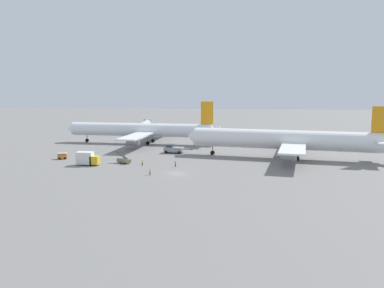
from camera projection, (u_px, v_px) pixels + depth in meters
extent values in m
plane|color=slate|center=(177.00, 174.00, 92.43)|extent=(600.00, 600.00, 0.00)
cylinder|color=white|center=(141.00, 130.00, 142.94)|extent=(52.84, 8.93, 4.81)
cone|color=white|center=(71.00, 128.00, 147.78)|extent=(3.14, 4.63, 4.43)
cone|color=white|center=(215.00, 131.00, 138.13)|extent=(3.89, 4.12, 3.85)
cube|color=white|center=(148.00, 132.00, 142.58)|extent=(10.14, 48.17, 0.44)
cube|color=white|center=(208.00, 130.00, 138.51)|extent=(4.21, 13.21, 0.28)
cube|color=orange|center=(207.00, 113.00, 137.73)|extent=(4.41, 0.70, 8.01)
cylinder|color=#999EA3|center=(155.00, 133.00, 156.05)|extent=(4.39, 2.92, 2.60)
cylinder|color=#999EA3|center=(133.00, 141.00, 129.96)|extent=(4.39, 2.92, 2.60)
cylinder|color=slate|center=(148.00, 140.00, 139.45)|extent=(0.28, 0.28, 2.24)
cylinder|color=black|center=(148.00, 143.00, 139.60)|extent=(1.34, 0.65, 1.30)
cylinder|color=slate|center=(153.00, 138.00, 146.07)|extent=(0.28, 0.28, 2.24)
cylinder|color=black|center=(153.00, 141.00, 146.23)|extent=(1.34, 0.65, 1.30)
cylinder|color=slate|center=(87.00, 137.00, 147.11)|extent=(0.28, 0.28, 2.24)
cylinder|color=black|center=(87.00, 140.00, 147.26)|extent=(1.34, 0.65, 1.30)
cylinder|color=white|center=(285.00, 140.00, 112.33)|extent=(53.31, 15.17, 5.56)
cone|color=white|center=(192.00, 136.00, 120.03)|extent=(3.69, 5.54, 5.11)
cube|color=white|center=(294.00, 143.00, 111.71)|extent=(14.00, 42.73, 0.44)
cube|color=white|center=(380.00, 141.00, 105.31)|extent=(5.52, 13.37, 0.28)
cube|color=orange|center=(381.00, 120.00, 104.58)|extent=(4.39, 1.16, 7.08)
cylinder|color=#999EA3|center=(292.00, 143.00, 123.49)|extent=(4.60, 3.32, 2.60)
cylinder|color=#999EA3|center=(289.00, 156.00, 100.99)|extent=(4.60, 3.32, 2.60)
cylinder|color=slate|center=(297.00, 155.00, 108.59)|extent=(0.28, 0.28, 2.25)
cylinder|color=black|center=(297.00, 159.00, 108.75)|extent=(1.38, 0.78, 1.30)
cylinder|color=slate|center=(298.00, 151.00, 115.06)|extent=(0.28, 0.28, 2.25)
cylinder|color=black|center=(298.00, 155.00, 115.22)|extent=(1.38, 0.78, 1.30)
cylinder|color=slate|center=(213.00, 149.00, 118.73)|extent=(0.28, 0.28, 2.25)
cylinder|color=black|center=(213.00, 153.00, 118.89)|extent=(1.38, 0.78, 1.30)
cube|color=gray|center=(174.00, 149.00, 122.07)|extent=(6.25, 3.79, 1.38)
cube|color=#333D47|center=(170.00, 146.00, 122.22)|extent=(2.44, 2.66, 0.90)
cylinder|color=#4C4C51|center=(188.00, 149.00, 120.96)|extent=(3.20, 0.66, 0.20)
sphere|color=orange|center=(170.00, 144.00, 122.14)|extent=(0.24, 0.24, 0.24)
cylinder|color=black|center=(166.00, 152.00, 121.26)|extent=(0.93, 0.43, 0.90)
cylinder|color=black|center=(169.00, 151.00, 124.10)|extent=(0.93, 0.43, 0.90)
cylinder|color=black|center=(179.00, 153.00, 120.23)|extent=(0.93, 0.43, 0.90)
cylinder|color=black|center=(182.00, 151.00, 123.08)|extent=(0.93, 0.43, 0.90)
cube|color=gold|center=(95.00, 160.00, 102.36)|extent=(2.26, 2.46, 2.20)
cube|color=silver|center=(85.00, 158.00, 102.62)|extent=(4.26, 2.51, 3.20)
cylinder|color=black|center=(92.00, 164.00, 103.35)|extent=(0.60, 0.22, 0.60)
cylinder|color=black|center=(90.00, 165.00, 101.97)|extent=(0.60, 0.22, 0.60)
cylinder|color=black|center=(86.00, 163.00, 103.53)|extent=(0.60, 0.22, 0.60)
cylinder|color=black|center=(84.00, 164.00, 102.16)|extent=(0.60, 0.22, 0.60)
cube|color=orange|center=(62.00, 156.00, 111.74)|extent=(2.93, 2.21, 1.00)
cube|color=#B2B2B7|center=(62.00, 153.00, 111.62)|extent=(3.08, 2.32, 0.12)
cylinder|color=black|center=(59.00, 158.00, 110.98)|extent=(0.63, 0.37, 0.60)
cylinder|color=black|center=(60.00, 158.00, 112.34)|extent=(0.63, 0.37, 0.60)
cylinder|color=black|center=(65.00, 158.00, 111.28)|extent=(0.63, 0.37, 0.60)
cylinder|color=black|center=(66.00, 157.00, 112.64)|extent=(0.63, 0.37, 0.60)
cube|color=#666B4C|center=(124.00, 160.00, 105.37)|extent=(4.30, 3.80, 0.90)
cube|color=black|center=(122.00, 155.00, 105.71)|extent=(3.84, 3.05, 1.83)
cylinder|color=black|center=(120.00, 162.00, 105.41)|extent=(0.60, 0.51, 0.60)
cylinder|color=black|center=(124.00, 161.00, 106.45)|extent=(0.60, 0.51, 0.60)
cylinder|color=black|center=(124.00, 163.00, 104.42)|extent=(0.60, 0.51, 0.60)
cylinder|color=black|center=(128.00, 162.00, 105.46)|extent=(0.60, 0.51, 0.60)
cylinder|color=#2D3351|center=(175.00, 165.00, 100.85)|extent=(0.28, 0.28, 0.82)
cylinder|color=orange|center=(175.00, 162.00, 100.75)|extent=(0.36, 0.36, 0.58)
sphere|color=tan|center=(175.00, 161.00, 100.69)|extent=(0.22, 0.22, 0.22)
cylinder|color=#F24C19|center=(174.00, 162.00, 100.77)|extent=(0.05, 0.05, 0.40)
cylinder|color=#4C4C51|center=(150.00, 173.00, 90.98)|extent=(0.28, 0.28, 0.81)
cylinder|color=#D1E02D|center=(150.00, 170.00, 90.89)|extent=(0.36, 0.36, 0.57)
sphere|color=#9E704C|center=(150.00, 169.00, 90.83)|extent=(0.22, 0.22, 0.22)
cylinder|color=#F24C19|center=(150.00, 170.00, 90.62)|extent=(0.05, 0.05, 0.40)
cylinder|color=#2D3351|center=(142.00, 164.00, 102.41)|extent=(0.28, 0.28, 0.81)
cylinder|color=#D1E02D|center=(142.00, 161.00, 102.31)|extent=(0.36, 0.36, 0.57)
sphere|color=beige|center=(142.00, 160.00, 102.26)|extent=(0.22, 0.22, 0.22)
cylinder|color=#F24C19|center=(143.00, 161.00, 102.41)|extent=(0.05, 0.05, 0.40)
cylinder|color=#B7B7BC|center=(145.00, 125.00, 169.19)|extent=(4.76, 19.28, 3.20)
cylinder|color=#99999E|center=(148.00, 123.00, 178.63)|extent=(3.84, 3.84, 3.52)
cylinder|color=#595960|center=(148.00, 128.00, 177.96)|extent=(0.70, 0.70, 4.49)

